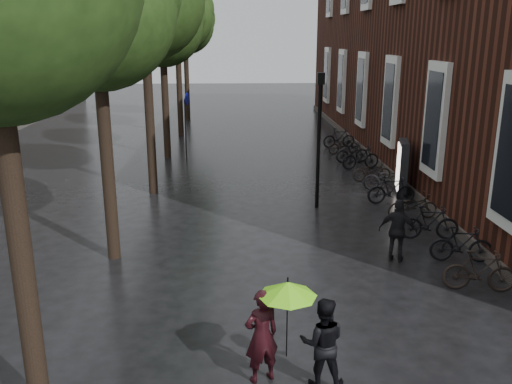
{
  "coord_description": "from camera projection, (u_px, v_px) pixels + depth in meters",
  "views": [
    {
      "loc": [
        -0.99,
        -6.24,
        5.57
      ],
      "look_at": [
        -0.38,
        7.39,
        1.61
      ],
      "focal_mm": 38.0,
      "sensor_mm": 36.0,
      "label": 1
    }
  ],
  "objects": [
    {
      "name": "ad_lightbox",
      "position": [
        402.0,
        168.0,
        19.35
      ],
      "size": [
        0.3,
        1.32,
        1.99
      ],
      "rotation": [
        0.0,
        0.0,
        -0.22
      ],
      "color": "black",
      "rests_on": "ground"
    },
    {
      "name": "lamp_post",
      "position": [
        319.0,
        128.0,
        17.45
      ],
      "size": [
        0.23,
        0.23,
        4.44
      ],
      "rotation": [
        0.0,
        0.0,
        0.03
      ],
      "color": "black",
      "rests_on": "ground"
    },
    {
      "name": "pedestrian_walking",
      "position": [
        398.0,
        231.0,
        13.66
      ],
      "size": [
        1.04,
        0.77,
        1.64
      ],
      "primitive_type": "imported",
      "rotation": [
        0.0,
        0.0,
        2.7
      ],
      "color": "black",
      "rests_on": "ground"
    },
    {
      "name": "street_trees",
      "position": [
        153.0,
        14.0,
        20.91
      ],
      "size": [
        4.33,
        34.03,
        8.91
      ],
      "color": "black",
      "rests_on": "ground"
    },
    {
      "name": "person_black",
      "position": [
        322.0,
        342.0,
        8.78
      ],
      "size": [
        0.82,
        0.67,
        1.55
      ],
      "primitive_type": "imported",
      "rotation": [
        0.0,
        0.0,
        3.02
      ],
      "color": "black",
      "rests_on": "ground"
    },
    {
      "name": "cycle_sign",
      "position": [
        186.0,
        115.0,
        24.97
      ],
      "size": [
        0.16,
        0.55,
        3.05
      ],
      "rotation": [
        0.0,
        0.0,
        -0.25
      ],
      "color": "#262628",
      "rests_on": "ground"
    },
    {
      "name": "parked_bicycles",
      "position": [
        382.0,
        178.0,
        20.1
      ],
      "size": [
        2.09,
        16.99,
        1.03
      ],
      "color": "black",
      "rests_on": "ground"
    },
    {
      "name": "brick_building",
      "position": [
        478.0,
        26.0,
        25.03
      ],
      "size": [
        10.2,
        33.2,
        12.0
      ],
      "color": "#38160F",
      "rests_on": "ground"
    },
    {
      "name": "person_burgundy",
      "position": [
        262.0,
        336.0,
        8.88
      ],
      "size": [
        0.71,
        0.6,
        1.66
      ],
      "primitive_type": "imported",
      "rotation": [
        0.0,
        0.0,
        3.54
      ],
      "color": "black",
      "rests_on": "ground"
    },
    {
      "name": "lime_umbrella",
      "position": [
        288.0,
        289.0,
        8.58
      ],
      "size": [
        0.96,
        0.96,
        1.42
      ],
      "rotation": [
        0.0,
        0.0,
        -0.37
      ],
      "color": "black",
      "rests_on": "ground"
    }
  ]
}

